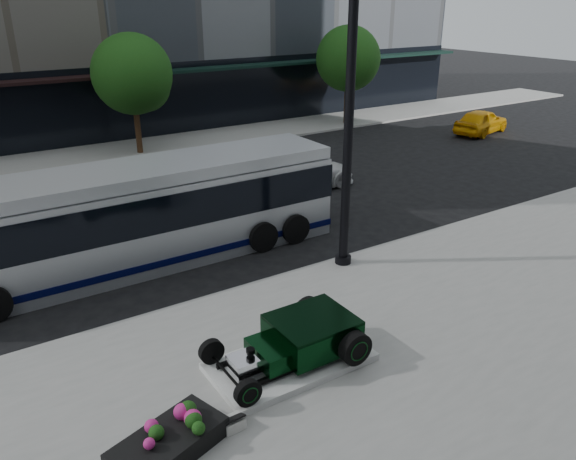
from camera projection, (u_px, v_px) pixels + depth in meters
ground at (250, 251)px, 17.48m from camera, size 120.00×120.00×0.00m
sidewalk_far at (115, 152)px, 28.31m from camera, size 70.00×4.00×0.12m
street_trees at (135, 77)px, 26.72m from camera, size 29.80×3.80×5.70m
display_plinth at (290, 361)px, 11.90m from camera, size 3.40×1.80×0.15m
hot_rod at (303, 337)px, 11.87m from camera, size 3.22×2.00×0.81m
info_plaque at (233, 423)px, 10.12m from camera, size 0.41×0.31×0.31m
lamppost at (348, 129)px, 14.94m from camera, size 0.47×0.47×8.55m
flower_planter at (168, 442)px, 9.53m from camera, size 2.16×1.53×0.64m
transit_bus at (139, 215)px, 16.25m from camera, size 12.12×2.88×2.92m
white_sedan at (300, 173)px, 22.78m from camera, size 4.91×2.16×1.40m
yellow_taxi at (481, 121)px, 32.06m from camera, size 4.39×2.59×1.40m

